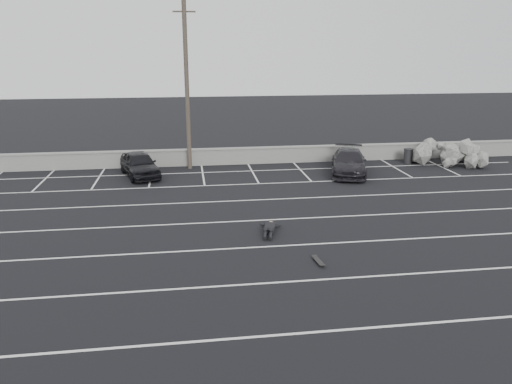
{
  "coord_description": "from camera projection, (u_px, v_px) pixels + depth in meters",
  "views": [
    {
      "loc": [
        -2.9,
        -17.32,
        7.28
      ],
      "look_at": [
        0.12,
        4.0,
        1.0
      ],
      "focal_mm": 35.0,
      "sensor_mm": 36.0,
      "label": 1
    }
  ],
  "objects": [
    {
      "name": "skateboard",
      "position": [
        319.0,
        261.0,
        17.44
      ],
      "size": [
        0.26,
        0.76,
        0.09
      ],
      "rotation": [
        0.0,
        0.0,
        0.1
      ],
      "color": "black",
      "rests_on": "ground"
    },
    {
      "name": "ground",
      "position": [
        268.0,
        247.0,
        18.89
      ],
      "size": [
        120.0,
        120.0,
        0.0
      ],
      "primitive_type": "plane",
      "color": "black",
      "rests_on": "ground"
    },
    {
      "name": "person",
      "position": [
        270.0,
        225.0,
        20.51
      ],
      "size": [
        2.02,
        2.74,
        0.46
      ],
      "primitive_type": null,
      "rotation": [
        0.0,
        0.0,
        -0.25
      ],
      "color": "black",
      "rests_on": "ground"
    },
    {
      "name": "utility_pole",
      "position": [
        187.0,
        87.0,
        29.67
      ],
      "size": [
        1.32,
        0.26,
        9.88
      ],
      "color": "#4C4238",
      "rests_on": "ground"
    },
    {
      "name": "seawall",
      "position": [
        232.0,
        156.0,
        32.04
      ],
      "size": [
        50.0,
        0.45,
        1.06
      ],
      "color": "gray",
      "rests_on": "ground"
    },
    {
      "name": "stall_lines",
      "position": [
        250.0,
        210.0,
        23.06
      ],
      "size": [
        36.0,
        20.05,
        0.01
      ],
      "color": "silver",
      "rests_on": "ground"
    },
    {
      "name": "car_right",
      "position": [
        349.0,
        162.0,
        29.56
      ],
      "size": [
        3.32,
        5.23,
        1.41
      ],
      "primitive_type": "imported",
      "rotation": [
        0.0,
        0.0,
        -0.3
      ],
      "color": "black",
      "rests_on": "ground"
    },
    {
      "name": "riprap_pile",
      "position": [
        451.0,
        156.0,
        32.0
      ],
      "size": [
        4.7,
        3.79,
        1.39
      ],
      "color": "gray",
      "rests_on": "ground"
    },
    {
      "name": "car_left",
      "position": [
        140.0,
        164.0,
        29.0
      ],
      "size": [
        2.91,
        4.55,
        1.44
      ],
      "primitive_type": "imported",
      "rotation": [
        0.0,
        0.0,
        0.31
      ],
      "color": "black",
      "rests_on": "ground"
    },
    {
      "name": "trash_bin",
      "position": [
        408.0,
        156.0,
        32.38
      ],
      "size": [
        0.82,
        0.82,
        0.95
      ],
      "rotation": [
        0.0,
        0.0,
        -0.4
      ],
      "color": "black",
      "rests_on": "ground"
    }
  ]
}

